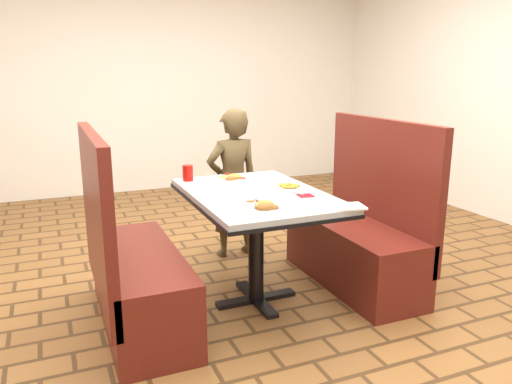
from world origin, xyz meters
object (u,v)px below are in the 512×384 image
Objects in this scene: plantain_plate at (289,187)px; diner_person at (233,184)px; dining_table at (256,207)px; near_dinner_plate at (263,204)px; booth_bench_left at (132,273)px; far_dinner_plate at (232,177)px; red_tumbler at (188,173)px; booth_bench_right at (359,239)px.

diner_person is at bearing 93.99° from plantain_plate.
dining_table is 4.73× the size of near_dinner_plate.
plantain_plate is at bearing 47.20° from near_dinner_plate.
booth_bench_left is 1.12m from plantain_plate.
dining_table is at bearing 75.79° from diner_person.
diner_person reaches higher than dining_table.
red_tumbler is (-0.29, 0.11, 0.03)m from far_dinner_plate.
far_dinner_plate is at bearing 82.11° from near_dinner_plate.
dining_table is 0.90m from diner_person.
booth_bench_right is 1.01m from far_dinner_plate.
plantain_plate reaches higher than dining_table.
plantain_plate is (0.35, 0.38, -0.02)m from near_dinner_plate.
far_dinner_plate is (-0.81, 0.39, 0.44)m from booth_bench_right.
booth_bench_left is 0.99× the size of diner_person.
far_dinner_plate is at bearing 66.07° from diner_person.
booth_bench_right is at bearing 0.00° from dining_table.
far_dinner_plate is at bearing 121.91° from plantain_plate.
red_tumbler is (-1.10, 0.50, 0.48)m from booth_bench_right.
booth_bench_right is (0.80, 0.00, -0.32)m from dining_table.
booth_bench_right is 6.17× the size of plantain_plate.
diner_person is 6.23× the size of plantain_plate.
plantain_plate is at bearing -0.31° from booth_bench_left.
near_dinner_plate is at bearing 73.62° from diner_person.
booth_bench_left reaches higher than plantain_plate.
diner_person reaches higher than far_dinner_plate.
booth_bench_left reaches higher than far_dinner_plate.
red_tumbler is (-0.18, 0.88, 0.03)m from near_dinner_plate.
booth_bench_right is 1.12m from diner_person.
diner_person is (0.17, 0.88, -0.05)m from dining_table.
booth_bench_left is 4.92× the size of far_dinner_plate.
far_dinner_plate is (-0.02, 0.39, 0.12)m from dining_table.
near_dinner_plate is at bearing -29.87° from booth_bench_left.
booth_bench_right is (1.60, 0.00, 0.00)m from booth_bench_left.
diner_person is 0.55m from far_dinner_plate.
diner_person reaches higher than plantain_plate.
far_dinner_plate is 0.31m from red_tumbler.
plantain_plate is at bearing -58.09° from far_dinner_plate.
far_dinner_plate is (0.78, 0.39, 0.44)m from booth_bench_left.
booth_bench_left is 0.85m from red_tumbler.
booth_bench_right reaches higher than red_tumbler.
dining_table is 0.86m from booth_bench_left.
plantain_plate is (1.03, -0.01, 0.43)m from booth_bench_left.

